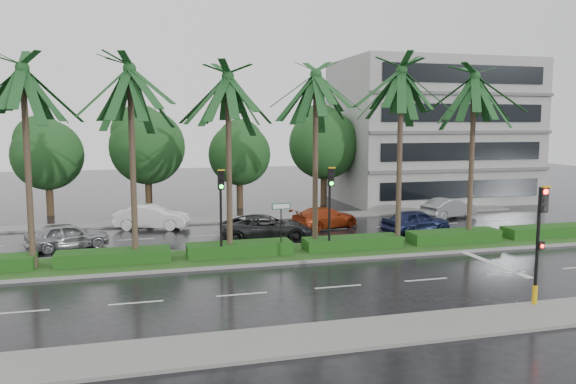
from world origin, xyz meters
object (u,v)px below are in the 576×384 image
object	(u,v)px
signal_near	(539,240)
car_silver	(67,236)
signal_median_left	(221,201)
street_sign	(281,216)
car_white	(152,217)
car_red	(325,218)
car_blue	(416,221)
car_grey	(449,208)
car_darkgrey	(266,228)

from	to	relation	value
signal_near	car_silver	world-z (taller)	signal_near
signal_near	signal_median_left	bearing A→B (deg)	135.91
street_sign	car_silver	world-z (taller)	street_sign
car_white	car_red	world-z (taller)	car_white
street_sign	car_blue	distance (m)	10.38
signal_median_left	signal_near	bearing A→B (deg)	-44.09
street_sign	car_grey	bearing A→B (deg)	30.39
street_sign	car_blue	xyz separation A→B (m)	(9.50, 3.94, -1.39)
car_red	car_darkgrey	bearing A→B (deg)	100.48
street_sign	car_darkgrey	distance (m)	4.53
car_red	car_grey	size ratio (longest dim) A/B	1.07
street_sign	car_white	size ratio (longest dim) A/B	0.56
car_white	car_grey	distance (m)	20.52
car_darkgrey	car_grey	world-z (taller)	car_darkgrey
signal_near	car_red	distance (m)	17.24
car_red	car_blue	size ratio (longest dim) A/B	1.07
car_silver	car_red	size ratio (longest dim) A/B	0.91
car_silver	signal_median_left	bearing A→B (deg)	-142.63
car_silver	car_blue	world-z (taller)	car_blue
street_sign	car_blue	size ratio (longest dim) A/B	0.60
signal_near	street_sign	size ratio (longest dim) A/B	1.68
signal_near	car_grey	distance (m)	19.91
signal_near	car_darkgrey	size ratio (longest dim) A/B	0.82
signal_near	car_white	xyz separation A→B (m)	(-13.00, 19.54, -1.75)
signal_median_left	car_silver	distance (m)	9.33
signal_median_left	car_red	distance (m)	10.89
car_white	car_red	distance (m)	11.04
car_silver	car_grey	world-z (taller)	car_silver
car_white	signal_near	bearing A→B (deg)	-130.43
car_silver	car_darkgrey	xyz separation A→B (m)	(10.74, -0.57, 0.02)
signal_near	car_blue	bearing A→B (deg)	79.74
car_silver	car_white	distance (m)	6.57
signal_median_left	car_white	world-z (taller)	signal_median_left
signal_median_left	car_grey	distance (m)	19.65
car_darkgrey	car_blue	bearing A→B (deg)	-87.39
signal_near	car_darkgrey	world-z (taller)	signal_near
car_white	street_sign	bearing A→B (deg)	-132.25
car_silver	car_white	size ratio (longest dim) A/B	0.92
car_silver	car_grey	xyz separation A→B (m)	(24.98, 3.61, -0.01)
signal_median_left	street_sign	bearing A→B (deg)	3.47
signal_near	signal_median_left	distance (m)	13.93
car_red	signal_near	bearing A→B (deg)	166.02
car_darkgrey	car_grey	bearing A→B (deg)	-68.76
car_red	car_blue	world-z (taller)	car_blue
car_red	car_silver	bearing A→B (deg)	76.82
car_blue	car_grey	world-z (taller)	car_blue
street_sign	car_grey	world-z (taller)	street_sign
signal_median_left	car_grey	size ratio (longest dim) A/B	1.01
signal_near	car_darkgrey	distance (m)	15.81
signal_median_left	car_white	xyz separation A→B (m)	(-3.00, 9.85, -2.24)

